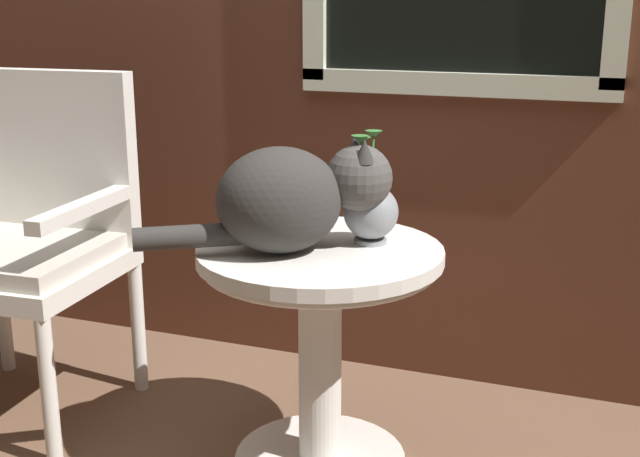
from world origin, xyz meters
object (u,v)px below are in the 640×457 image
(wicker_chair, at_px, (28,229))
(pewter_vase_with_ivy, at_px, (371,206))
(wicker_side_table, at_px, (320,316))
(cat, at_px, (291,197))

(wicker_chair, relative_size, pewter_vase_with_ivy, 3.57)
(wicker_side_table, height_order, pewter_vase_with_ivy, pewter_vase_with_ivy)
(cat, bearing_deg, wicker_chair, 173.31)
(cat, distance_m, pewter_vase_with_ivy, 0.22)
(wicker_chair, height_order, pewter_vase_with_ivy, wicker_chair)
(wicker_side_table, distance_m, wicker_chair, 0.97)
(cat, xyz_separation_m, pewter_vase_with_ivy, (0.16, 0.14, -0.04))
(wicker_chair, relative_size, cat, 1.80)
(wicker_side_table, distance_m, cat, 0.34)
(pewter_vase_with_ivy, bearing_deg, cat, -140.58)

